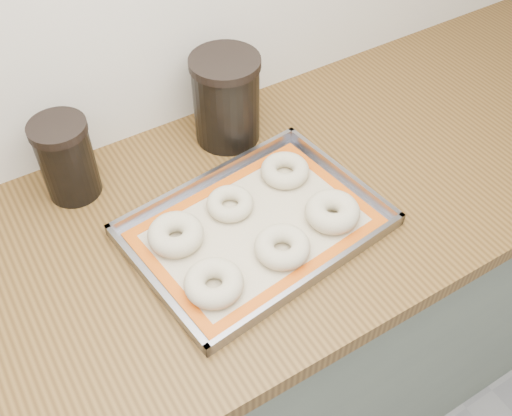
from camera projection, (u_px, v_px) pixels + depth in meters
cabinet at (174, 376)px, 1.44m from camera, size 3.00×0.65×0.86m
countertop at (150, 260)px, 1.11m from camera, size 3.06×0.68×0.04m
baking_tray at (256, 227)px, 1.13m from camera, size 0.50×0.38×0.03m
baking_mat at (256, 228)px, 1.13m from camera, size 0.45×0.34×0.00m
bagel_front_left at (214, 283)px, 1.02m from camera, size 0.11×0.11×0.04m
bagel_front_mid at (282, 247)px, 1.08m from camera, size 0.14×0.14×0.04m
bagel_front_right at (332, 212)px, 1.13m from camera, size 0.12×0.12×0.04m
bagel_back_left at (176, 234)px, 1.10m from camera, size 0.11×0.11×0.04m
bagel_back_mid at (230, 204)px, 1.16m from camera, size 0.12×0.12×0.03m
bagel_back_right at (285, 170)px, 1.22m from camera, size 0.13×0.13×0.03m
canister_mid at (67, 159)px, 1.15m from camera, size 0.11×0.11×0.17m
canister_right at (226, 99)px, 1.25m from camera, size 0.15×0.15×0.20m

